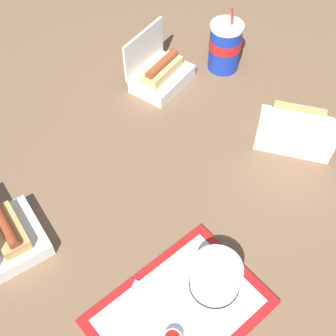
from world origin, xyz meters
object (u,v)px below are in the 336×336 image
Objects in this scene: plastic_fork at (127,302)px; clamshell_hotdog_back at (160,73)px; food_tray at (179,312)px; cake_container at (216,277)px; clamshell_sandwich_center at (296,130)px; soda_cup_left at (225,46)px; clamshell_hotdog_front at (5,235)px.

plastic_fork is 0.57× the size of clamshell_hotdog_back.
cake_container reaches higher than food_tray.
clamshell_hotdog_back is 0.45m from clamshell_sandwich_center.
plastic_fork is at bearing -161.60° from soda_cup_left.
clamshell_sandwich_center reaches higher than clamshell_hotdog_front.
food_tray is 0.60m from clamshell_sandwich_center.
cake_container is 0.51m from clamshell_sandwich_center.
soda_cup_left is (0.15, 0.33, 0.04)m from clamshell_sandwich_center.
plastic_fork is 0.85m from soda_cup_left.
plastic_fork is at bearing 118.37° from food_tray.
plastic_fork is at bearing 174.35° from clamshell_sandwich_center.
clamshell_hotdog_front is (-0.05, 0.33, 0.03)m from plastic_fork.
soda_cup_left is (0.81, 0.27, 0.07)m from plastic_fork.
clamshell_hotdog_back is (0.57, 0.49, 0.03)m from food_tray.
plastic_fork is 0.33m from clamshell_hotdog_front.
soda_cup_left is at bearing -32.58° from clamshell_hotdog_back.
clamshell_hotdog_back reaches higher than plastic_fork.
clamshell_hotdog_front is (-0.71, 0.39, -0.00)m from clamshell_sandwich_center.
food_tray is 1.89× the size of soda_cup_left.
cake_container is 0.54× the size of clamshell_hotdog_front.
clamshell_sandwich_center is at bearing 7.29° from cake_container.
clamshell_hotdog_back is at bearing 17.44° from plastic_fork.
soda_cup_left is (0.66, 0.40, 0.03)m from cake_container.
clamshell_hotdog_back reaches higher than food_tray.
clamshell_hotdog_back is at bearing 147.42° from soda_cup_left.
plastic_fork is 0.43× the size of clamshell_sandwich_center.
plastic_fork is at bearing 139.32° from cake_container.
clamshell_hotdog_front is at bearing 114.04° from cake_container.
clamshell_hotdog_back is at bearing 5.02° from clamshell_hotdog_front.
food_tray is at bearing -75.88° from clamshell_hotdog_front.
clamshell_sandwich_center is (0.66, -0.06, 0.03)m from plastic_fork.
cake_container is at bearing -54.99° from plastic_fork.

